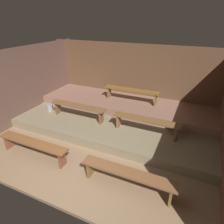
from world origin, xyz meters
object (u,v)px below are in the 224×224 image
(bench_floor_left, at_px, (33,145))
(bench_floor_right, at_px, (128,175))
(bench_lower_left, at_px, (78,108))
(bench_lower_right, at_px, (146,122))
(bench_middle_center, at_px, (132,92))
(pail_lower, at_px, (50,107))

(bench_floor_left, xyz_separation_m, bench_floor_right, (2.55, 0.00, 0.00))
(bench_lower_left, distance_m, bench_lower_right, 2.24)
(bench_floor_left, height_order, bench_middle_center, bench_middle_center)
(bench_floor_left, distance_m, bench_middle_center, 3.66)
(bench_floor_right, xyz_separation_m, bench_middle_center, (-1.11, 3.32, 0.52))
(bench_lower_left, distance_m, bench_middle_center, 1.96)
(bench_floor_right, bearing_deg, bench_floor_left, 180.00)
(bench_lower_left, height_order, bench_middle_center, bench_middle_center)
(bench_lower_left, height_order, pail_lower, bench_lower_left)
(bench_floor_left, height_order, bench_lower_right, bench_lower_right)
(bench_floor_left, distance_m, pail_lower, 2.20)
(bench_floor_right, height_order, bench_lower_left, bench_lower_left)
(bench_lower_right, bearing_deg, pail_lower, 179.28)
(bench_floor_left, distance_m, bench_lower_left, 1.90)
(bench_middle_center, xyz_separation_m, pail_lower, (-2.52, -1.41, -0.51))
(bench_floor_left, height_order, bench_lower_left, bench_lower_left)
(bench_floor_right, xyz_separation_m, bench_lower_right, (-0.15, 1.87, 0.26))
(bench_floor_right, height_order, bench_middle_center, bench_middle_center)
(bench_floor_left, xyz_separation_m, bench_middle_center, (1.44, 3.32, 0.52))
(bench_lower_left, relative_size, bench_lower_right, 1.00)
(bench_floor_left, height_order, bench_floor_right, same)
(bench_floor_left, bearing_deg, bench_lower_left, 85.32)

